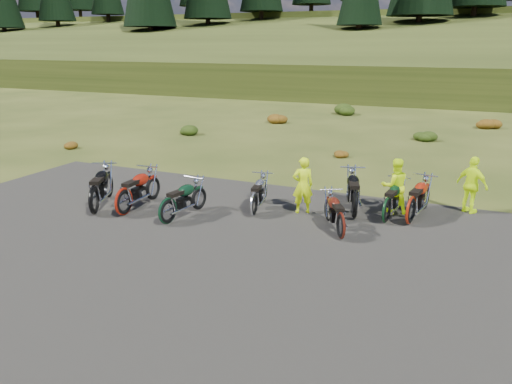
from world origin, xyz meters
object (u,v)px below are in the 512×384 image
at_px(motorcycle_3, 254,216).
at_px(person_middle, 303,186).
at_px(motorcycle_0, 95,215).
at_px(motorcycle_7, 385,224).

xyz_separation_m(motorcycle_3, person_middle, (1.16, 0.79, 0.81)).
xyz_separation_m(motorcycle_0, person_middle, (5.33, 2.46, 0.81)).
bearing_deg(person_middle, motorcycle_3, 3.74).
height_order(motorcycle_7, person_middle, person_middle).
height_order(motorcycle_3, motorcycle_7, motorcycle_7).
relative_size(motorcycle_0, motorcycle_7, 1.16).
relative_size(motorcycle_7, person_middle, 1.23).
height_order(motorcycle_0, motorcycle_3, motorcycle_0).
xyz_separation_m(motorcycle_0, motorcycle_7, (7.65, 2.57, 0.00)).
distance_m(motorcycle_0, person_middle, 5.92).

